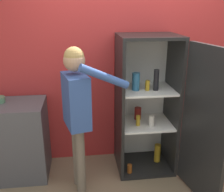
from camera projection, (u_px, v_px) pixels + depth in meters
wall_back at (127, 64)px, 3.32m from camera, size 7.00×0.06×2.55m
refrigerator at (157, 108)px, 3.08m from camera, size 0.87×1.27×1.68m
person at (77, 102)px, 2.69m from camera, size 0.69×0.50×1.61m
counter at (17, 140)px, 3.12m from camera, size 0.69×0.56×0.93m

